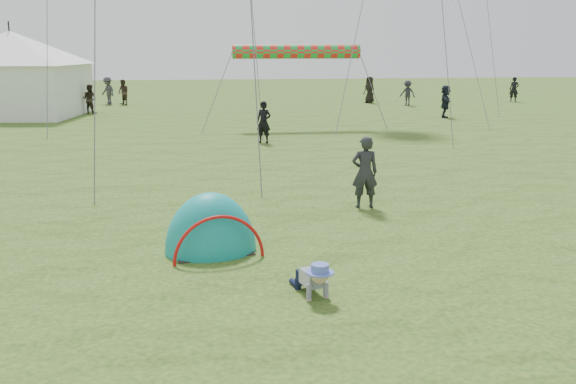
{
  "coord_description": "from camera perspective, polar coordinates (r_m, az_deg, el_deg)",
  "views": [
    {
      "loc": [
        -1.65,
        -8.41,
        3.5
      ],
      "look_at": [
        0.02,
        2.71,
        1.0
      ],
      "focal_mm": 40.0,
      "sensor_mm": 36.0,
      "label": 1
    }
  ],
  "objects": [
    {
      "name": "crowd_person_0",
      "position": [
        24.59,
        -2.18,
        6.22
      ],
      "size": [
        0.69,
        0.61,
        1.59
      ],
      "primitive_type": "imported",
      "rotation": [
        0.0,
        0.0,
        5.79
      ],
      "color": "black",
      "rests_on": "ground"
    },
    {
      "name": "crowd_person_7",
      "position": [
        43.22,
        -14.43,
        8.59
      ],
      "size": [
        0.98,
        1.0,
        1.62
      ],
      "primitive_type": "imported",
      "rotation": [
        0.0,
        0.0,
        5.42
      ],
      "color": "#392C24",
      "rests_on": "ground"
    },
    {
      "name": "crowd_person_6",
      "position": [
        47.03,
        19.45,
        8.6
      ],
      "size": [
        0.73,
        0.69,
        1.69
      ],
      "primitive_type": "imported",
      "rotation": [
        0.0,
        0.0,
        5.63
      ],
      "color": "black",
      "rests_on": "ground"
    },
    {
      "name": "rainbow_tube_kite",
      "position": [
        29.66,
        0.76,
        12.38
      ],
      "size": [
        5.8,
        0.64,
        0.64
      ],
      "primitive_type": "cylinder",
      "rotation": [
        0.0,
        1.57,
        0.0
      ],
      "color": "red"
    },
    {
      "name": "standing_adult",
      "position": [
        14.49,
        6.84,
        1.75
      ],
      "size": [
        0.62,
        0.43,
        1.63
      ],
      "primitive_type": "imported",
      "rotation": [
        0.0,
        0.0,
        3.08
      ],
      "color": "#242528",
      "rests_on": "ground"
    },
    {
      "name": "crowd_person_1",
      "position": [
        37.72,
        -17.2,
        7.9
      ],
      "size": [
        0.99,
        0.92,
        1.62
      ],
      "primitive_type": "imported",
      "rotation": [
        0.0,
        0.0,
        2.63
      ],
      "color": "black",
      "rests_on": "ground"
    },
    {
      "name": "crowd_person_4",
      "position": [
        43.79,
        7.26,
        9.01
      ],
      "size": [
        0.94,
        1.02,
        1.75
      ],
      "primitive_type": "imported",
      "rotation": [
        0.0,
        0.0,
        5.31
      ],
      "color": "black",
      "rests_on": "ground"
    },
    {
      "name": "ground",
      "position": [
        9.26,
        2.42,
        -9.69
      ],
      "size": [
        140.0,
        140.0,
        0.0
      ],
      "primitive_type": "plane",
      "color": "#1F4013"
    },
    {
      "name": "crawling_toddler",
      "position": [
        9.36,
        2.29,
        -7.61
      ],
      "size": [
        0.68,
        0.84,
        0.56
      ],
      "primitive_type": null,
      "rotation": [
        0.0,
        0.0,
        0.25
      ],
      "color": "black",
      "rests_on": "ground"
    },
    {
      "name": "crowd_person_11",
      "position": [
        34.92,
        13.82,
        7.82
      ],
      "size": [
        1.03,
        1.64,
        1.69
      ],
      "primitive_type": "imported",
      "rotation": [
        0.0,
        0.0,
        1.2
      ],
      "color": "black",
      "rests_on": "ground"
    },
    {
      "name": "crowd_person_3",
      "position": [
        43.81,
        -15.72,
        8.66
      ],
      "size": [
        1.26,
        1.29,
        1.77
      ],
      "primitive_type": "imported",
      "rotation": [
        0.0,
        0.0,
        5.46
      ],
      "color": "#2F2F35",
      "rests_on": "ground"
    },
    {
      "name": "event_marquee",
      "position": [
        37.64,
        -23.28,
        9.87
      ],
      "size": [
        7.84,
        7.84,
        4.8
      ],
      "primitive_type": null,
      "rotation": [
        0.0,
        0.0,
        -0.13
      ],
      "color": "white",
      "rests_on": "ground"
    },
    {
      "name": "popup_tent",
      "position": [
        11.56,
        -6.86,
        -5.19
      ],
      "size": [
        1.88,
        1.66,
        2.12
      ],
      "primitive_type": "ellipsoid",
      "rotation": [
        0.0,
        0.0,
        0.21
      ],
      "color": "#0C8182",
      "rests_on": "ground"
    },
    {
      "name": "crowd_person_9",
      "position": [
        42.13,
        10.58,
        8.65
      ],
      "size": [
        1.17,
        1.11,
        1.59
      ],
      "primitive_type": "imported",
      "rotation": [
        0.0,
        0.0,
        5.59
      ],
      "color": "#262631",
      "rests_on": "ground"
    }
  ]
}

